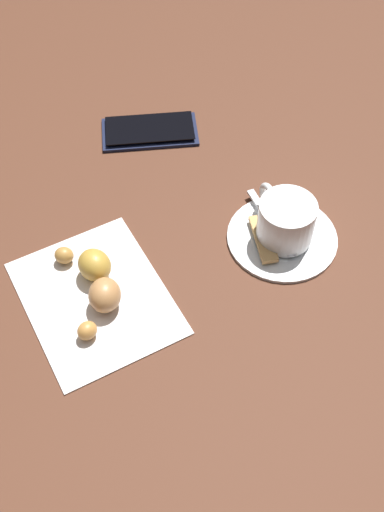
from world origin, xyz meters
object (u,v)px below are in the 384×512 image
Objects in this scene: saucer at (282,237)px; napkin at (96,297)px; espresso_cup at (285,220)px; cell_phone at (150,131)px; teaspoon at (278,233)px; sugar_packet at (263,239)px; croissant at (96,281)px.

saucer reaches higher than napkin.
napkin is at bearing 170.47° from saucer.
espresso_cup is 0.26m from cell_phone.
napkin is (-0.23, 0.04, -0.01)m from teaspoon.
teaspoon is at bearing 157.27° from saucer.
cell_phone is at bearing 99.63° from teaspoon.
teaspoon is at bearing 103.57° from sugar_packet.
espresso_cup reaches higher than saucer.
teaspoon is 0.02m from sugar_packet.
espresso_cup reaches higher than croissant.
sugar_packet is (-0.02, 0.00, 0.00)m from teaspoon.
napkin is at bearing -78.86° from sugar_packet.
espresso_cup is 0.78× the size of teaspoon.
croissant is 0.27m from cell_phone.
croissant is at bearing 168.90° from teaspoon.
croissant reaches higher than napkin.
saucer is at bearing 127.17° from espresso_cup.
sugar_packet is 0.37× the size of napkin.
espresso_cup is 0.49× the size of napkin.
cell_phone is at bearing 48.36° from napkin.
teaspoon is 1.70× the size of sugar_packet.
cell_phone is (-0.05, 0.25, -0.03)m from espresso_cup.
sugar_packet is at bearing -11.51° from croissant.
croissant is (-0.23, 0.05, -0.02)m from espresso_cup.
espresso_cup is at bearing -52.83° from saucer.
saucer is 0.71× the size of napkin.
croissant is (-0.20, 0.04, 0.01)m from sugar_packet.
espresso_cup is at bearing 99.83° from sugar_packet.
saucer is at bearing -9.53° from napkin.
sugar_packet is 0.21m from croissant.
teaspoon is (-0.01, 0.00, -0.02)m from espresso_cup.
teaspoon reaches higher than napkin.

